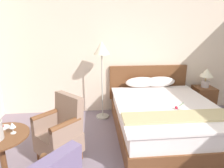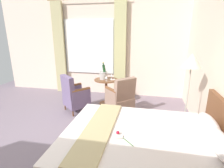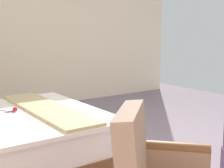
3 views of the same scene
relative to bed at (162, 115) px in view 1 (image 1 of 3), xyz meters
name	(u,v)px [view 1 (image 1 of 3)]	position (x,y,z in m)	size (l,w,h in m)	color
wall_headboard_side	(136,43)	(-0.29, 1.16, 1.23)	(6.16, 0.12, 3.13)	beige
bed	(162,115)	(0.00, 0.00, 0.00)	(1.79, 2.27, 1.07)	brown
nightstand	(203,100)	(1.24, 0.77, -0.03)	(0.45, 0.43, 0.61)	brown
bedside_lamp	(206,75)	(1.24, 0.77, 0.56)	(0.29, 0.29, 0.43)	#BAABA8
floor_lamp_brass	(102,55)	(-1.08, 0.73, 1.04)	(0.33, 0.33, 1.65)	#B3B3A9
side_table_round	(3,156)	(-2.38, -1.14, 0.11)	(0.67, 0.67, 0.73)	brown
wine_glass_near_bucket	(12,126)	(-2.23, -1.10, 0.49)	(0.08, 0.08, 0.14)	white
snack_plate	(3,127)	(-2.41, -0.96, 0.40)	(0.15, 0.15, 0.04)	white
armchair_by_window	(61,132)	(-1.77, -0.62, 0.10)	(0.79, 0.78, 0.99)	brown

